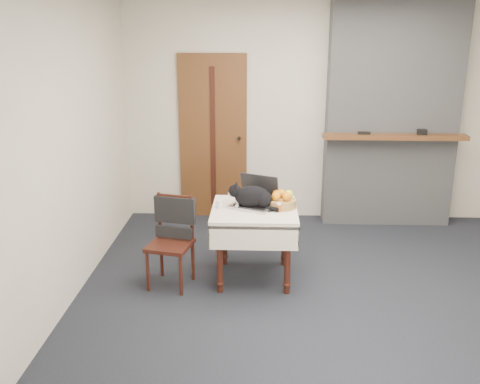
{
  "coord_description": "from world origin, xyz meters",
  "views": [
    {
      "loc": [
        -0.62,
        -4.42,
        2.3
      ],
      "look_at": [
        -0.8,
        0.17,
        0.87
      ],
      "focal_mm": 40.0,
      "sensor_mm": 36.0,
      "label": 1
    }
  ],
  "objects_px": {
    "door": "(213,138)",
    "side_table": "(254,220)",
    "laptop": "(255,198)",
    "cat": "(253,197)",
    "chair": "(173,228)",
    "cream_jar": "(220,204)",
    "fruit_basket": "(282,200)",
    "pill_bottle": "(279,207)"
  },
  "relations": [
    {
      "from": "door",
      "to": "laptop",
      "type": "distance_m",
      "value": 1.77
    },
    {
      "from": "laptop",
      "to": "fruit_basket",
      "type": "relative_size",
      "value": 1.77
    },
    {
      "from": "fruit_basket",
      "to": "pill_bottle",
      "type": "bearing_deg",
      "value": -102.05
    },
    {
      "from": "door",
      "to": "laptop",
      "type": "xyz_separation_m",
      "value": [
        0.54,
        -1.67,
        -0.23
      ]
    },
    {
      "from": "laptop",
      "to": "cat",
      "type": "relative_size",
      "value": 1.0
    },
    {
      "from": "cat",
      "to": "cream_jar",
      "type": "distance_m",
      "value": 0.31
    },
    {
      "from": "door",
      "to": "pill_bottle",
      "type": "relative_size",
      "value": 24.42
    },
    {
      "from": "side_table",
      "to": "pill_bottle",
      "type": "xyz_separation_m",
      "value": [
        0.22,
        -0.09,
        0.16
      ]
    },
    {
      "from": "door",
      "to": "cat",
      "type": "xyz_separation_m",
      "value": [
        0.52,
        -1.73,
        -0.2
      ]
    },
    {
      "from": "door",
      "to": "side_table",
      "type": "height_order",
      "value": "door"
    },
    {
      "from": "side_table",
      "to": "chair",
      "type": "relative_size",
      "value": 0.93
    },
    {
      "from": "side_table",
      "to": "laptop",
      "type": "distance_m",
      "value": 0.2
    },
    {
      "from": "chair",
      "to": "cat",
      "type": "bearing_deg",
      "value": 21.85
    },
    {
      "from": "laptop",
      "to": "cat",
      "type": "bearing_deg",
      "value": -81.35
    },
    {
      "from": "laptop",
      "to": "cat",
      "type": "xyz_separation_m",
      "value": [
        -0.02,
        -0.06,
        0.03
      ]
    },
    {
      "from": "door",
      "to": "fruit_basket",
      "type": "bearing_deg",
      "value": -65.39
    },
    {
      "from": "door",
      "to": "laptop",
      "type": "height_order",
      "value": "door"
    },
    {
      "from": "door",
      "to": "pill_bottle",
      "type": "bearing_deg",
      "value": -67.84
    },
    {
      "from": "door",
      "to": "laptop",
      "type": "bearing_deg",
      "value": -72.23
    },
    {
      "from": "pill_bottle",
      "to": "door",
      "type": "bearing_deg",
      "value": 112.16
    },
    {
      "from": "side_table",
      "to": "door",
      "type": "bearing_deg",
      "value": 106.8
    },
    {
      "from": "laptop",
      "to": "chair",
      "type": "xyz_separation_m",
      "value": [
        -0.75,
        -0.18,
        -0.24
      ]
    },
    {
      "from": "cat",
      "to": "chair",
      "type": "height_order",
      "value": "cat"
    },
    {
      "from": "door",
      "to": "cat",
      "type": "distance_m",
      "value": 1.82
    },
    {
      "from": "cat",
      "to": "pill_bottle",
      "type": "xyz_separation_m",
      "value": [
        0.23,
        -0.11,
        -0.06
      ]
    },
    {
      "from": "cream_jar",
      "to": "laptop",
      "type": "bearing_deg",
      "value": 13.67
    },
    {
      "from": "fruit_basket",
      "to": "chair",
      "type": "height_order",
      "value": "fruit_basket"
    },
    {
      "from": "chair",
      "to": "door",
      "type": "bearing_deg",
      "value": 96.07
    },
    {
      "from": "cat",
      "to": "chair",
      "type": "relative_size",
      "value": 0.57
    },
    {
      "from": "pill_bottle",
      "to": "fruit_basket",
      "type": "xyz_separation_m",
      "value": [
        0.03,
        0.14,
        0.02
      ]
    },
    {
      "from": "pill_bottle",
      "to": "side_table",
      "type": "bearing_deg",
      "value": 157.89
    },
    {
      "from": "side_table",
      "to": "laptop",
      "type": "relative_size",
      "value": 1.63
    },
    {
      "from": "door",
      "to": "fruit_basket",
      "type": "height_order",
      "value": "door"
    },
    {
      "from": "cat",
      "to": "pill_bottle",
      "type": "height_order",
      "value": "cat"
    },
    {
      "from": "side_table",
      "to": "laptop",
      "type": "height_order",
      "value": "laptop"
    },
    {
      "from": "side_table",
      "to": "cat",
      "type": "relative_size",
      "value": 1.63
    },
    {
      "from": "door",
      "to": "side_table",
      "type": "bearing_deg",
      "value": -73.2
    },
    {
      "from": "fruit_basket",
      "to": "laptop",
      "type": "bearing_deg",
      "value": 173.51
    },
    {
      "from": "fruit_basket",
      "to": "door",
      "type": "bearing_deg",
      "value": 114.61
    },
    {
      "from": "door",
      "to": "chair",
      "type": "relative_size",
      "value": 2.39
    },
    {
      "from": "cream_jar",
      "to": "chair",
      "type": "bearing_deg",
      "value": -166.81
    },
    {
      "from": "side_table",
      "to": "laptop",
      "type": "xyz_separation_m",
      "value": [
        0.01,
        0.08,
        0.18
      ]
    }
  ]
}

